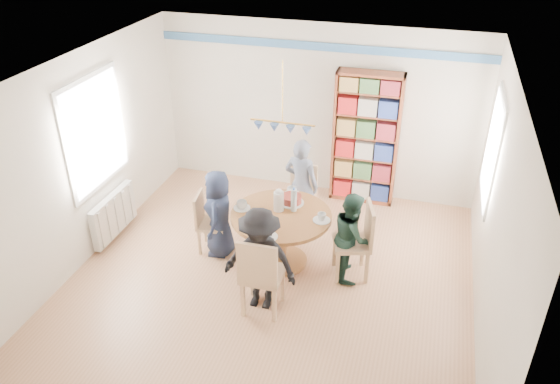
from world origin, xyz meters
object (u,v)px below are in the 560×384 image
at_px(dining_table, 281,227).
at_px(chair_near, 261,273).
at_px(person_near, 260,260).
at_px(bookshelf, 366,140).
at_px(radiator, 114,215).
at_px(person_left, 219,214).
at_px(chair_right, 359,238).
at_px(person_far, 301,185).
at_px(chair_left, 207,220).
at_px(chair_far, 302,192).
at_px(person_right, 352,236).

relative_size(dining_table, chair_near, 1.23).
xyz_separation_m(person_near, bookshelf, (0.77, 2.86, 0.36)).
distance_m(dining_table, chair_near, 1.02).
height_order(radiator, person_near, person_near).
height_order(chair_near, person_left, person_left).
relative_size(chair_right, chair_near, 0.97).
distance_m(chair_right, person_near, 1.36).
bearing_deg(radiator, person_far, 21.03).
distance_m(chair_left, bookshelf, 2.73).
distance_m(chair_far, person_near, 1.94).
bearing_deg(chair_near, person_far, 90.33).
relative_size(chair_left, chair_right, 0.84).
xyz_separation_m(chair_right, chair_near, (-0.96, -1.04, 0.02)).
bearing_deg(chair_right, person_far, 137.94).
relative_size(chair_right, person_left, 0.83).
bearing_deg(chair_far, chair_left, -135.61).
xyz_separation_m(person_right, person_far, (-0.88, 0.90, 0.11)).
xyz_separation_m(radiator, person_far, (2.48, 0.95, 0.35)).
height_order(chair_left, person_far, person_far).
bearing_deg(chair_far, person_right, -49.19).
distance_m(chair_left, chair_right, 2.05).
relative_size(person_right, person_far, 0.85).
xyz_separation_m(dining_table, bookshelf, (0.77, 1.98, 0.47)).
height_order(chair_far, person_left, person_left).
distance_m(dining_table, person_right, 0.92).
xyz_separation_m(chair_left, person_right, (1.97, -0.01, 0.12)).
distance_m(radiator, person_near, 2.60).
distance_m(chair_left, person_near, 1.39).
height_order(person_left, bookshelf, bookshelf).
xyz_separation_m(dining_table, chair_left, (-1.04, 0.01, -0.08)).
bearing_deg(dining_table, person_right, -0.33).
distance_m(dining_table, person_near, 0.89).
bearing_deg(person_far, chair_left, 51.07).
height_order(chair_right, bookshelf, bookshelf).
bearing_deg(chair_far, person_left, -129.51).
relative_size(chair_near, person_far, 0.75).
height_order(radiator, person_far, person_far).
relative_size(person_near, bookshelf, 0.64).
bearing_deg(person_near, chair_near, -69.93).
relative_size(radiator, chair_far, 1.10).
bearing_deg(chair_near, person_near, 109.91).
relative_size(radiator, person_far, 0.71).
bearing_deg(chair_left, dining_table, -0.51).
bearing_deg(person_near, dining_table, 90.32).
distance_m(chair_far, chair_near, 2.07).
distance_m(dining_table, chair_right, 1.01).
bearing_deg(person_left, chair_far, 130.81).
distance_m(dining_table, chair_far, 1.05).
relative_size(radiator, person_right, 0.84).
height_order(radiator, chair_right, chair_right).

